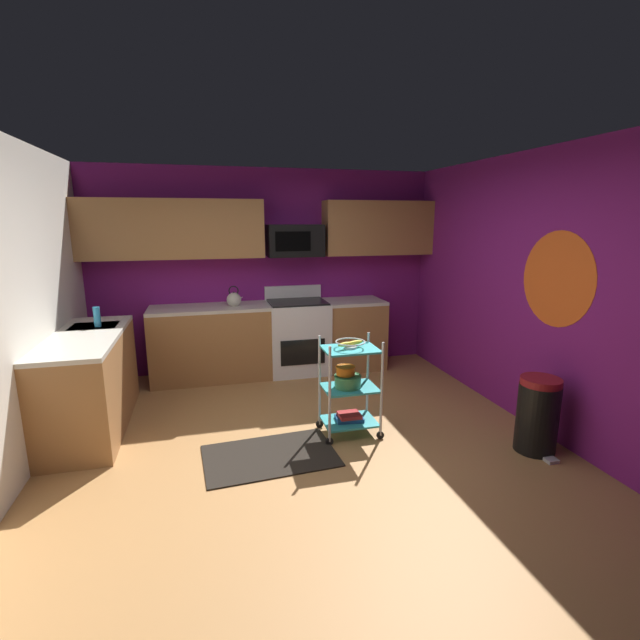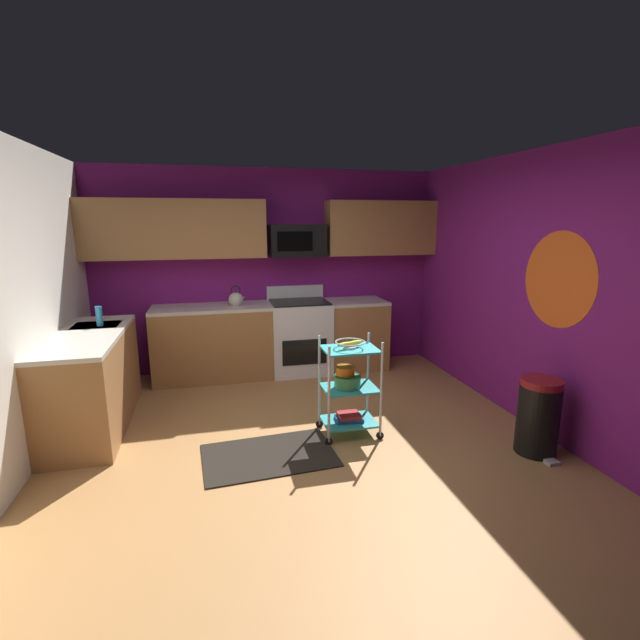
# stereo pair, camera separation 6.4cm
# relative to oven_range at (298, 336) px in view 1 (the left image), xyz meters

# --- Properties ---
(floor) EXTENTS (4.40, 4.80, 0.04)m
(floor) POSITION_rel_oven_range_xyz_m (-0.34, -2.10, -0.50)
(floor) COLOR #A87542
(floor) RESTS_ON ground
(wall_back) EXTENTS (4.52, 0.06, 2.60)m
(wall_back) POSITION_rel_oven_range_xyz_m (-0.34, 0.33, 0.82)
(wall_back) COLOR #751970
(wall_back) RESTS_ON ground
(wall_right) EXTENTS (0.06, 4.80, 2.60)m
(wall_right) POSITION_rel_oven_range_xyz_m (1.89, -2.10, 0.82)
(wall_right) COLOR #751970
(wall_right) RESTS_ON ground
(wall_flower_decal) EXTENTS (0.00, 0.85, 0.85)m
(wall_flower_decal) POSITION_rel_oven_range_xyz_m (1.86, -2.30, 0.97)
(wall_flower_decal) COLOR #E5591E
(counter_run) EXTENTS (3.68, 2.26, 0.92)m
(counter_run) POSITION_rel_oven_range_xyz_m (-1.03, -0.41, -0.01)
(counter_run) COLOR #9E6B3D
(counter_run) RESTS_ON ground
(oven_range) EXTENTS (0.76, 0.65, 1.10)m
(oven_range) POSITION_rel_oven_range_xyz_m (0.00, 0.00, 0.00)
(oven_range) COLOR white
(oven_range) RESTS_ON ground
(upper_cabinets) EXTENTS (4.40, 0.33, 0.70)m
(upper_cabinets) POSITION_rel_oven_range_xyz_m (-0.41, 0.13, 1.37)
(upper_cabinets) COLOR #9E6B3D
(microwave) EXTENTS (0.70, 0.39, 0.40)m
(microwave) POSITION_rel_oven_range_xyz_m (-0.00, 0.10, 1.22)
(microwave) COLOR black
(rolling_cart) EXTENTS (0.55, 0.38, 0.91)m
(rolling_cart) POSITION_rel_oven_range_xyz_m (0.10, -1.88, -0.03)
(rolling_cart) COLOR silver
(rolling_cart) RESTS_ON ground
(fruit_bowl) EXTENTS (0.27, 0.27, 0.07)m
(fruit_bowl) POSITION_rel_oven_range_xyz_m (0.10, -1.88, 0.40)
(fruit_bowl) COLOR silver
(fruit_bowl) RESTS_ON rolling_cart
(mixing_bowl_large) EXTENTS (0.25, 0.25, 0.11)m
(mixing_bowl_large) POSITION_rel_oven_range_xyz_m (0.08, -1.88, 0.04)
(mixing_bowl_large) COLOR #387F4C
(mixing_bowl_large) RESTS_ON rolling_cart
(mixing_bowl_small) EXTENTS (0.18, 0.18, 0.08)m
(mixing_bowl_small) POSITION_rel_oven_range_xyz_m (0.07, -1.86, 0.14)
(mixing_bowl_small) COLOR orange
(mixing_bowl_small) RESTS_ON rolling_cart
(book_stack) EXTENTS (0.26, 0.19, 0.07)m
(book_stack) POSITION_rel_oven_range_xyz_m (0.10, -1.88, -0.32)
(book_stack) COLOR #1E4C8C
(book_stack) RESTS_ON rolling_cart
(kettle) EXTENTS (0.21, 0.18, 0.26)m
(kettle) POSITION_rel_oven_range_xyz_m (-0.80, -0.00, 0.52)
(kettle) COLOR beige
(kettle) RESTS_ON counter_run
(dish_soap_bottle) EXTENTS (0.06, 0.06, 0.20)m
(dish_soap_bottle) POSITION_rel_oven_range_xyz_m (-2.19, -0.81, 0.54)
(dish_soap_bottle) COLOR #2D8CBF
(dish_soap_bottle) RESTS_ON counter_run
(trash_can) EXTENTS (0.34, 0.42, 0.66)m
(trash_can) POSITION_rel_oven_range_xyz_m (1.56, -2.58, -0.15)
(trash_can) COLOR black
(trash_can) RESTS_ON ground
(floor_rug) EXTENTS (1.14, 0.77, 0.01)m
(floor_rug) POSITION_rel_oven_range_xyz_m (-0.68, -2.12, -0.47)
(floor_rug) COLOR black
(floor_rug) RESTS_ON ground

